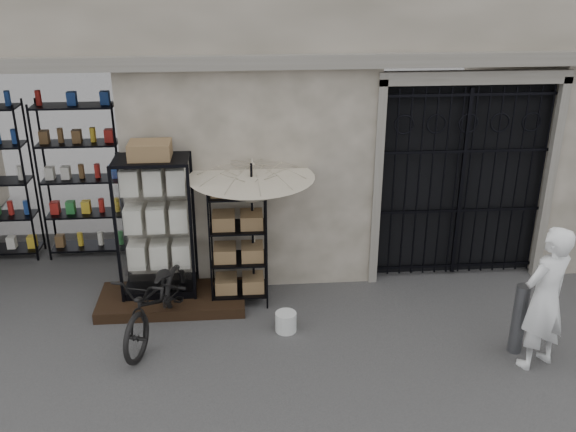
{
  "coord_description": "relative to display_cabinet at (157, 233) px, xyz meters",
  "views": [
    {
      "loc": [
        -1.4,
        -6.29,
        4.62
      ],
      "look_at": [
        -0.8,
        1.4,
        1.35
      ],
      "focal_mm": 40.0,
      "sensor_mm": 36.0,
      "label": 1
    }
  ],
  "objects": [
    {
      "name": "ground",
      "position": [
        2.55,
        -1.71,
        -1.02
      ],
      "size": [
        80.0,
        80.0,
        0.0
      ],
      "primitive_type": "plane",
      "color": "black",
      "rests_on": "ground"
    },
    {
      "name": "shop_recess",
      "position": [
        -1.95,
        1.09,
        0.48
      ],
      "size": [
        3.0,
        1.7,
        3.0
      ],
      "primitive_type": "cube",
      "color": "black",
      "rests_on": "ground"
    },
    {
      "name": "shop_shelving",
      "position": [
        -2.0,
        1.59,
        0.23
      ],
      "size": [
        2.7,
        0.5,
        2.5
      ],
      "primitive_type": "cube",
      "color": "black",
      "rests_on": "ground"
    },
    {
      "name": "iron_gate",
      "position": [
        4.3,
        0.56,
        0.48
      ],
      "size": [
        2.5,
        0.21,
        3.0
      ],
      "color": "black",
      "rests_on": "ground"
    },
    {
      "name": "step_platform",
      "position": [
        0.15,
        -0.16,
        -0.94
      ],
      "size": [
        2.0,
        0.9,
        0.15
      ],
      "primitive_type": "cube",
      "color": "black",
      "rests_on": "ground"
    },
    {
      "name": "display_cabinet",
      "position": [
        0.0,
        0.0,
        0.0
      ],
      "size": [
        1.08,
        0.81,
        2.09
      ],
      "rotation": [
        0.0,
        0.0,
        0.25
      ],
      "color": "black",
      "rests_on": "step_platform"
    },
    {
      "name": "wire_rack",
      "position": [
        1.09,
        -0.1,
        -0.18
      ],
      "size": [
        0.85,
        0.7,
        1.7
      ],
      "rotation": [
        0.0,
        0.0,
        -0.25
      ],
      "color": "black",
      "rests_on": "ground"
    },
    {
      "name": "market_umbrella",
      "position": [
        1.29,
        -0.02,
        0.7
      ],
      "size": [
        1.93,
        1.94,
        2.39
      ],
      "rotation": [
        0.0,
        0.0,
        -0.4
      ],
      "color": "black",
      "rests_on": "ground"
    },
    {
      "name": "white_bucket",
      "position": [
        1.67,
        -0.94,
        -0.89
      ],
      "size": [
        0.31,
        0.31,
        0.26
      ],
      "primitive_type": "cylinder",
      "rotation": [
        0.0,
        0.0,
        -0.13
      ],
      "color": "silver",
      "rests_on": "ground"
    },
    {
      "name": "bicycle",
      "position": [
        0.05,
        -0.86,
        -1.02
      ],
      "size": [
        0.91,
        1.13,
        1.88
      ],
      "primitive_type": "imported",
      "rotation": [
        0.0,
        0.0,
        -0.29
      ],
      "color": "black",
      "rests_on": "ground"
    },
    {
      "name": "steel_bollard",
      "position": [
        4.45,
        -1.6,
        -0.56
      ],
      "size": [
        0.18,
        0.18,
        0.91
      ],
      "primitive_type": "cylinder",
      "rotation": [
        0.0,
        0.0,
        0.06
      ],
      "color": "slate",
      "rests_on": "ground"
    },
    {
      "name": "shopkeeper",
      "position": [
        4.58,
        -1.88,
        -1.02
      ],
      "size": [
        1.33,
        1.9,
        0.43
      ],
      "primitive_type": "imported",
      "rotation": [
        0.0,
        0.0,
        3.56
      ],
      "color": "white",
      "rests_on": "ground"
    }
  ]
}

